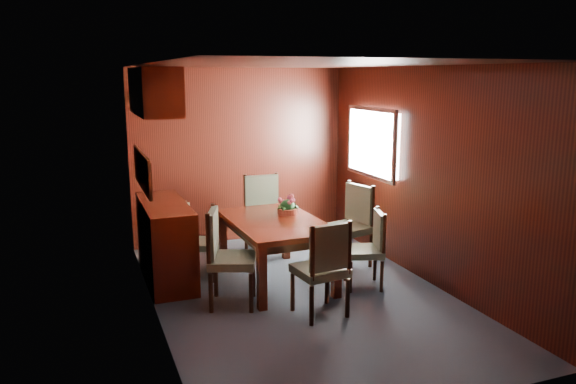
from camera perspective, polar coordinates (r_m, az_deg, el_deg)
name	(u,v)px	position (r m, az deg, el deg)	size (l,w,h in m)	color
ground	(301,295)	(6.08, 1.29, -10.43)	(4.50, 4.50, 0.00)	#323A45
room_shell	(280,140)	(5.94, -0.79, 5.34)	(3.06, 4.52, 2.41)	black
sideboard	(166,241)	(6.54, -12.32, -4.91)	(0.48, 1.40, 0.90)	#390F07
dining_table	(275,229)	(6.29, -1.30, -3.74)	(0.99, 1.55, 0.71)	#390F07
chair_left_near	(224,252)	(5.70, -6.47, -6.06)	(0.60, 0.61, 1.01)	black
chair_left_far	(194,237)	(6.53, -9.52, -4.54)	(0.51, 0.52, 0.86)	black
chair_right_near	(370,244)	(6.23, 8.32, -5.30)	(0.50, 0.51, 0.86)	black
chair_right_far	(352,220)	(6.89, 6.54, -2.89)	(0.57, 0.59, 1.01)	black
chair_head	(324,264)	(5.39, 3.68, -7.30)	(0.51, 0.49, 0.97)	black
chair_foot	(264,210)	(7.31, -2.44, -1.83)	(0.50, 0.49, 1.04)	black
flower_centerpiece	(288,204)	(6.49, -0.05, -1.26)	(0.25, 0.25, 0.25)	#A84833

